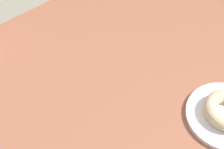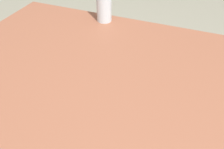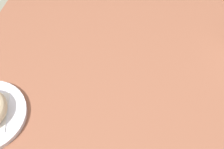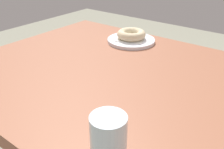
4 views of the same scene
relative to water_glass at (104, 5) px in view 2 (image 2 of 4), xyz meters
The scene contains 2 objects.
table 0.43m from the water_glass, 117.12° to the left, with size 1.18×0.82×0.73m.
water_glass is the anchor object (origin of this frame).
Camera 2 is at (-0.14, 0.39, 1.15)m, focal length 33.24 mm.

